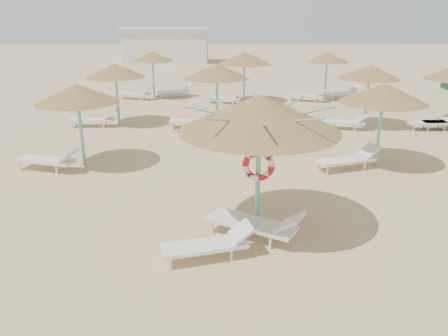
{
  "coord_description": "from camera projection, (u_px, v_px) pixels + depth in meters",
  "views": [
    {
      "loc": [
        -0.46,
        -9.18,
        4.8
      ],
      "look_at": [
        -0.44,
        0.52,
        1.3
      ],
      "focal_mm": 35.0,
      "sensor_mm": 36.0,
      "label": 1
    }
  ],
  "objects": [
    {
      "name": "palapa_field",
      "position": [
        299.0,
        73.0,
        18.51
      ],
      "size": [
        18.81,
        14.34,
        2.72
      ],
      "color": "#6CBCB5",
      "rests_on": "ground"
    },
    {
      "name": "service_hut",
      "position": [
        167.0,
        45.0,
        42.61
      ],
      "size": [
        8.4,
        4.4,
        3.25
      ],
      "color": "silver",
      "rests_on": "ground"
    },
    {
      "name": "ground",
      "position": [
        243.0,
        227.0,
        10.26
      ],
      "size": [
        120.0,
        120.0,
        0.0
      ],
      "primitive_type": "plane",
      "color": "tan",
      "rests_on": "ground"
    },
    {
      "name": "lounger_main_b",
      "position": [
        257.0,
        223.0,
        9.63
      ],
      "size": [
        2.22,
        1.63,
        0.79
      ],
      "rotation": [
        0.0,
        0.0,
        -0.51
      ],
      "color": "white",
      "rests_on": "ground"
    },
    {
      "name": "lounger_main_a",
      "position": [
        210.0,
        244.0,
        8.89
      ],
      "size": [
        1.96,
        1.04,
        0.68
      ],
      "rotation": [
        0.0,
        0.0,
        0.27
      ],
      "color": "white",
      "rests_on": "ground"
    },
    {
      "name": "main_palapa",
      "position": [
        260.0,
        113.0,
        9.29
      ],
      "size": [
        3.51,
        3.51,
        3.15
      ],
      "color": "#6CBCB5",
      "rests_on": "ground"
    }
  ]
}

